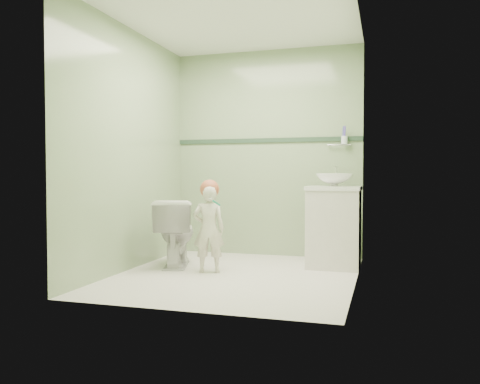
% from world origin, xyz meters
% --- Properties ---
extents(ground, '(2.50, 2.50, 0.00)m').
position_xyz_m(ground, '(0.00, 0.00, 0.00)').
color(ground, silver).
rests_on(ground, ground).
extents(room_shell, '(2.50, 2.54, 2.40)m').
position_xyz_m(room_shell, '(0.00, 0.00, 1.20)').
color(room_shell, '#8FAE7B').
rests_on(room_shell, ground).
extents(trim_stripe, '(2.20, 0.02, 0.05)m').
position_xyz_m(trim_stripe, '(0.00, 1.24, 1.35)').
color(trim_stripe, '#2B4532').
rests_on(trim_stripe, room_shell).
extents(vanity, '(0.52, 0.50, 0.80)m').
position_xyz_m(vanity, '(0.84, 0.70, 0.40)').
color(vanity, silver).
rests_on(vanity, ground).
extents(counter, '(0.54, 0.52, 0.04)m').
position_xyz_m(counter, '(0.84, 0.70, 0.81)').
color(counter, white).
rests_on(counter, vanity).
extents(basin, '(0.37, 0.37, 0.13)m').
position_xyz_m(basin, '(0.84, 0.70, 0.89)').
color(basin, white).
rests_on(basin, counter).
extents(faucet, '(0.03, 0.13, 0.18)m').
position_xyz_m(faucet, '(0.84, 0.89, 0.97)').
color(faucet, silver).
rests_on(faucet, counter).
extents(cup_holder, '(0.26, 0.07, 0.21)m').
position_xyz_m(cup_holder, '(0.89, 1.18, 1.33)').
color(cup_holder, silver).
rests_on(cup_holder, room_shell).
extents(toilet, '(0.56, 0.76, 0.69)m').
position_xyz_m(toilet, '(-0.74, 0.29, 0.35)').
color(toilet, white).
rests_on(toilet, ground).
extents(toddler, '(0.35, 0.28, 0.84)m').
position_xyz_m(toddler, '(-0.29, 0.08, 0.42)').
color(toddler, beige).
rests_on(toddler, ground).
extents(hair_cap, '(0.19, 0.19, 0.19)m').
position_xyz_m(hair_cap, '(-0.29, 0.10, 0.81)').
color(hair_cap, '#A85536').
rests_on(hair_cap, toddler).
extents(teal_toothbrush, '(0.10, 0.14, 0.08)m').
position_xyz_m(teal_toothbrush, '(-0.19, -0.02, 0.69)').
color(teal_toothbrush, '#158D67').
rests_on(teal_toothbrush, toddler).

